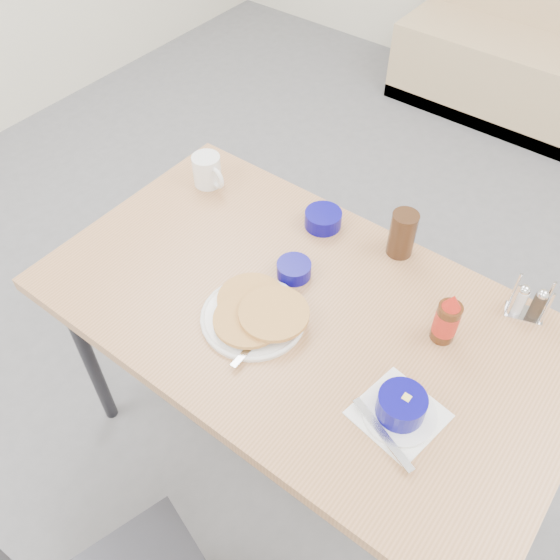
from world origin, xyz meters
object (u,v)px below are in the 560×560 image
Objects in this scene: coffee_mug at (208,170)px; grits_setting at (400,408)px; butter_bowl at (294,269)px; condiment_caddy at (528,304)px; dining_table at (303,325)px; pancake_plate at (256,314)px; amber_tumbler at (402,234)px; syrup_bottle at (447,320)px; creamer_bowl at (323,219)px.

grits_setting is (0.90, -0.36, -0.02)m from coffee_mug.
butter_bowl is 0.61m from condiment_caddy.
grits_setting is (0.35, -0.12, 0.09)m from dining_table.
coffee_mug reaches higher than pancake_plate.
butter_bowl is at bearing 155.50° from grits_setting.
amber_tumbler reaches higher than coffee_mug.
amber_tumbler reaches higher than butter_bowl.
syrup_bottle reaches higher than butter_bowl.
pancake_plate reaches higher than dining_table.
dining_table is at bearing -23.54° from coffee_mug.
grits_setting is 0.49m from butter_bowl.
amber_tumbler is 1.21× the size of condiment_caddy.
pancake_plate is 0.48m from syrup_bottle.
amber_tumbler is (-0.26, 0.46, 0.04)m from grits_setting.
grits_setting is 0.65m from creamer_bowl.
creamer_bowl is 0.50m from syrup_bottle.
creamer_bowl is at bearing 166.17° from condiment_caddy.
coffee_mug is 1.19× the size of creamer_bowl.
grits_setting is 0.26m from syrup_bottle.
dining_table is 10.01× the size of amber_tumbler.
grits_setting is at bearing -21.65° from coffee_mug.
syrup_bottle is at bearing -39.99° from amber_tumbler.
syrup_bottle is at bearing 23.52° from dining_table.
pancake_plate is 1.31× the size of grits_setting.
butter_bowl is 0.32m from amber_tumbler.
grits_setting is at bearing -2.69° from pancake_plate.
coffee_mug is 1.37× the size of butter_bowl.
dining_table is 6.35× the size of grits_setting.
pancake_plate and creamer_bowl have the same top height.
dining_table is 0.38m from amber_tumbler.
condiment_caddy is at bearing 38.81° from pancake_plate.
pancake_plate is at bearing -85.74° from butter_bowl.
grits_setting is 2.01× the size of creamer_bowl.
pancake_plate reaches higher than butter_bowl.
butter_bowl is 0.60× the size of syrup_bottle.
syrup_bottle is (0.42, 0.06, 0.05)m from butter_bowl.
syrup_bottle is at bearing 30.40° from pancake_plate.
butter_bowl is 0.68× the size of amber_tumbler.
grits_setting is at bearing -84.51° from syrup_bottle.
creamer_bowl is at bearing 140.01° from grits_setting.
butter_bowl is at bearing -76.64° from creamer_bowl.
grits_setting is 2.32× the size of butter_bowl.
pancake_plate is (-0.08, -0.10, 0.08)m from dining_table.
dining_table is 0.58m from condiment_caddy.
creamer_bowl is 1.15× the size of butter_bowl.
dining_table is 8.80× the size of syrup_bottle.
grits_setting reaches higher than pancake_plate.
amber_tumbler is at bearing 162.32° from condiment_caddy.
dining_table is at bearing 161.39° from grits_setting.
coffee_mug is at bearing 161.28° from butter_bowl.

